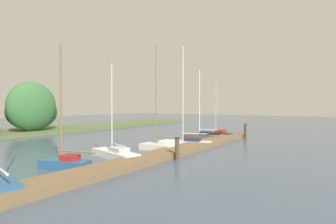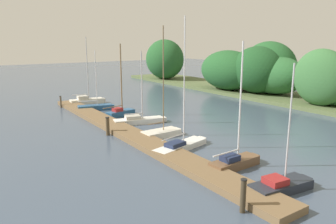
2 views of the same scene
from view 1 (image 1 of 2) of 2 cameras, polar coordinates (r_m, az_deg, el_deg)
name	(u,v)px [view 1 (image 1 of 2)]	position (r m, az deg, el deg)	size (l,w,h in m)	color
dock_pier	(165,154)	(17.39, -0.63, -8.75)	(28.10, 1.80, 0.35)	brown
sailboat_2	(63,160)	(15.00, -21.10, -9.41)	(1.49, 3.39, 6.39)	#285684
sailboat_3	(114,153)	(17.27, -11.36, -8.36)	(1.97, 4.39, 5.82)	white
sailboat_4	(157,145)	(20.03, -2.35, -7.03)	(1.30, 2.91, 7.63)	silver
sailboat_5	(185,141)	(22.29, 3.63, -6.18)	(2.01, 4.46, 8.04)	white
sailboat_6	(201,136)	(26.09, 6.90, -4.95)	(1.06, 3.34, 6.63)	brown
sailboat_7	(217,134)	(28.84, 10.22, -4.50)	(1.41, 3.27, 5.72)	#232833
mooring_piling_1	(177,148)	(16.33, 1.95, -7.65)	(0.30, 0.30, 1.33)	#4C3D28
mooring_piling_2	(245,131)	(28.10, 15.93, -3.86)	(0.25, 0.25, 1.40)	#3D3323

